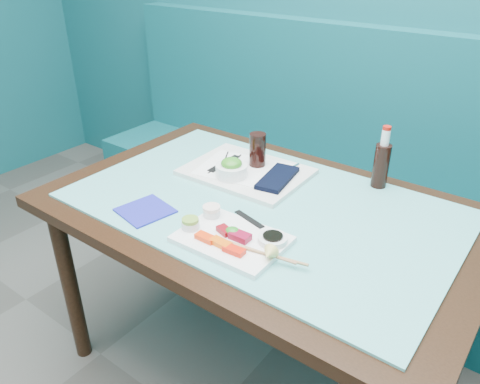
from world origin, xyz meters
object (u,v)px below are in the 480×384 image
Objects in this scene: serving_tray at (246,172)px; cola_bottle_body at (381,166)px; seaweed_bowl at (232,171)px; dining_table at (261,227)px; sashimi_plate at (232,239)px; cola_glass at (258,150)px; blue_napkin at (145,211)px; booth_bench at (356,203)px.

cola_bottle_body is (0.42, 0.20, 0.07)m from serving_tray.
dining_table is at bearing -21.60° from seaweed_bowl.
sashimi_plate is at bearing -109.13° from cola_bottle_body.
dining_table is 12.44× the size of seaweed_bowl.
cola_glass is at bearing 115.01° from sashimi_plate.
blue_napkin is (-0.32, -0.03, -0.00)m from sashimi_plate.
booth_bench is 20.15× the size of blue_napkin.
serving_tray is 3.42× the size of cola_glass.
booth_bench is 0.80m from cola_glass.
serving_tray is 2.87× the size of blue_napkin.
seaweed_bowl is (-0.18, 0.07, 0.13)m from dining_table.
seaweed_bowl is 0.90× the size of cola_glass.
cola_glass is 0.44m from cola_bottle_body.
booth_bench reaches higher than serving_tray.
seaweed_bowl is 0.35m from blue_napkin.
blue_napkin is (-0.52, -0.61, -0.07)m from cola_bottle_body.
booth_bench is at bearing 75.14° from serving_tray.
seaweed_bowl reaches higher than sashimi_plate.
dining_table is at bearing 102.63° from sashimi_plate.
sashimi_plate is at bearing -63.62° from cola_glass.
dining_table is 0.24m from serving_tray.
seaweed_bowl is at bearing -99.00° from serving_tray.
seaweed_bowl is (-0.18, -0.77, 0.42)m from booth_bench.
serving_tray reaches higher than blue_napkin.
cola_bottle_body is (0.26, -0.50, 0.46)m from booth_bench.
cola_glass is (-0.16, -0.64, 0.46)m from booth_bench.
blue_napkin is at bearing -130.63° from cola_bottle_body.
booth_bench is at bearing 117.39° from cola_bottle_body.
cola_glass is at bearing 76.98° from blue_napkin.
cola_bottle_body is (0.41, 0.14, -0.00)m from cola_glass.
dining_table is at bearing -42.47° from serving_tray.
dining_table is at bearing -90.00° from booth_bench.
cola_bottle_body is at bearing 19.14° from cola_glass.
blue_napkin is at bearing -103.02° from cola_glass.
blue_napkin is at bearing -104.79° from serving_tray.
booth_bench is 0.72m from cola_bottle_body.
dining_table is 9.14× the size of cola_bottle_body.
serving_tray reaches higher than dining_table.
sashimi_plate is 0.61m from cola_bottle_body.
dining_table is 0.26m from sashimi_plate.
seaweed_bowl is at bearing 158.40° from dining_table.
sashimi_plate is at bearing -52.18° from seaweed_bowl.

